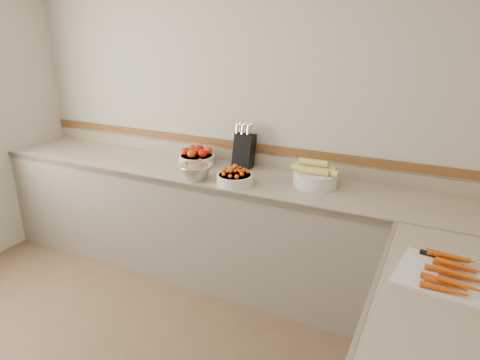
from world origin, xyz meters
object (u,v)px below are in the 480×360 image
at_px(tomato_bowl, 197,157).
at_px(cutting_board, 453,275).
at_px(corn_bowl, 315,176).
at_px(rhubarb_bowl, 196,170).
at_px(knife_block, 244,149).
at_px(cherry_tomato_bowl, 235,177).

relative_size(tomato_bowl, cutting_board, 0.59).
relative_size(corn_bowl, rhubarb_bowl, 1.42).
distance_m(knife_block, rhubarb_bowl, 0.47).
bearing_deg(cutting_board, cherry_tomato_bowl, 154.82).
height_order(corn_bowl, cutting_board, corn_bowl).
distance_m(corn_bowl, rhubarb_bowl, 0.87).
distance_m(cherry_tomato_bowl, cutting_board, 1.59).
height_order(corn_bowl, rhubarb_bowl, corn_bowl).
relative_size(cherry_tomato_bowl, corn_bowl, 0.76).
relative_size(cherry_tomato_bowl, rhubarb_bowl, 1.08).
bearing_deg(cutting_board, corn_bowl, 135.22).
xyz_separation_m(knife_block, tomato_bowl, (-0.38, -0.11, -0.08)).
height_order(cherry_tomato_bowl, cutting_board, cherry_tomato_bowl).
distance_m(knife_block, cherry_tomato_bowl, 0.41).
bearing_deg(cherry_tomato_bowl, corn_bowl, 23.48).
height_order(cherry_tomato_bowl, corn_bowl, corn_bowl).
xyz_separation_m(tomato_bowl, cutting_board, (1.93, -0.95, -0.04)).
bearing_deg(tomato_bowl, knife_block, 16.89).
relative_size(tomato_bowl, corn_bowl, 0.84).
distance_m(knife_block, corn_bowl, 0.66).
distance_m(tomato_bowl, rhubarb_bowl, 0.37).
bearing_deg(rhubarb_bowl, corn_bowl, 18.33).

